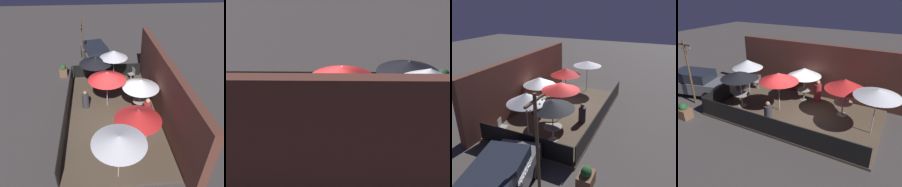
# 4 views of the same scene
# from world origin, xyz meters

# --- Properties ---
(ground_plane) EXTENTS (60.00, 60.00, 0.00)m
(ground_plane) POSITION_xyz_m (0.00, 0.00, 0.00)
(ground_plane) COLOR #423D3A
(patio_deck) EXTENTS (9.07, 5.08, 0.12)m
(patio_deck) POSITION_xyz_m (0.00, 0.00, 0.06)
(patio_deck) COLOR brown
(patio_deck) RESTS_ON ground_plane
(building_wall) EXTENTS (10.67, 0.36, 3.42)m
(building_wall) POSITION_xyz_m (0.00, 2.77, 1.71)
(building_wall) COLOR brown
(building_wall) RESTS_ON ground_plane
(fence_front) EXTENTS (8.87, 0.05, 0.95)m
(fence_front) POSITION_xyz_m (0.00, -2.49, 0.59)
(fence_front) COLOR black
(fence_front) RESTS_ON patio_deck
(fence_side_left) EXTENTS (0.05, 4.88, 0.95)m
(fence_side_left) POSITION_xyz_m (-4.49, 0.00, 0.60)
(fence_side_left) COLOR black
(fence_side_left) RESTS_ON patio_deck
(patio_umbrella_0) EXTENTS (2.01, 2.01, 2.08)m
(patio_umbrella_0) POSITION_xyz_m (-0.22, 1.58, 1.96)
(patio_umbrella_0) COLOR #B2B2B7
(patio_umbrella_0) RESTS_ON patio_deck
(patio_umbrella_1) EXTENTS (2.13, 2.13, 2.08)m
(patio_umbrella_1) POSITION_xyz_m (2.38, 0.96, 1.94)
(patio_umbrella_1) COLOR #B2B2B7
(patio_umbrella_1) RESTS_ON patio_deck
(patio_umbrella_2) EXTENTS (2.12, 2.12, 2.15)m
(patio_umbrella_2) POSITION_xyz_m (-3.09, -0.80, 2.06)
(patio_umbrella_2) COLOR #B2B2B7
(patio_umbrella_2) RESTS_ON patio_deck
(patio_umbrella_3) EXTENTS (1.84, 1.84, 2.43)m
(patio_umbrella_3) POSITION_xyz_m (-3.46, 0.39, 2.30)
(patio_umbrella_3) COLOR #B2B2B7
(patio_umbrella_3) RESTS_ON patio_deck
(patio_umbrella_4) EXTENTS (2.10, 2.10, 2.30)m
(patio_umbrella_4) POSITION_xyz_m (4.08, -0.08, 2.24)
(patio_umbrella_4) COLOR #B2B2B7
(patio_umbrella_4) RESTS_ON patio_deck
(patio_umbrella_5) EXTENTS (2.16, 2.16, 2.21)m
(patio_umbrella_5) POSITION_xyz_m (-0.91, -0.21, 2.11)
(patio_umbrella_5) COLOR #B2B2B7
(patio_umbrella_5) RESTS_ON patio_deck
(dining_table_0) EXTENTS (0.77, 0.77, 0.71)m
(dining_table_0) POSITION_xyz_m (-0.22, 1.58, 0.67)
(dining_table_0) COLOR #9E998E
(dining_table_0) RESTS_ON patio_deck
(dining_table_1) EXTENTS (0.99, 0.99, 0.77)m
(dining_table_1) POSITION_xyz_m (2.38, 0.96, 0.73)
(dining_table_1) COLOR #9E998E
(dining_table_1) RESTS_ON patio_deck
(dining_table_2) EXTENTS (0.90, 0.90, 0.77)m
(dining_table_2) POSITION_xyz_m (-3.09, -0.80, 0.73)
(dining_table_2) COLOR #9E998E
(dining_table_2) RESTS_ON patio_deck
(patio_chair_0) EXTENTS (0.53, 0.53, 0.91)m
(patio_chair_0) POSITION_xyz_m (-4.14, -0.30, 0.62)
(patio_chair_0) COLOR gray
(patio_chair_0) RESTS_ON patio_deck
(patio_chair_1) EXTENTS (0.49, 0.49, 0.95)m
(patio_chair_1) POSITION_xyz_m (-3.79, 1.73, 0.65)
(patio_chair_1) COLOR gray
(patio_chair_1) RESTS_ON patio_deck
(patron_0) EXTENTS (0.61, 0.61, 1.37)m
(patron_0) POSITION_xyz_m (0.57, 1.84, 0.73)
(patron_0) COLOR maroon
(patron_0) RESTS_ON patio_deck
(patron_1) EXTENTS (0.51, 0.51, 1.14)m
(patron_1) POSITION_xyz_m (-0.82, -1.49, 0.61)
(patron_1) COLOR #333338
(patron_1) RESTS_ON patio_deck
(planter_box) EXTENTS (0.79, 0.55, 0.88)m
(planter_box) POSITION_xyz_m (-5.13, -3.22, 0.38)
(planter_box) COLOR brown
(planter_box) RESTS_ON ground_plane
(light_post) EXTENTS (1.10, 0.12, 3.86)m
(light_post) POSITION_xyz_m (-6.03, -1.74, 2.16)
(light_post) COLOR brown
(light_post) RESTS_ON ground_plane
(parked_car_0) EXTENTS (4.68, 2.69, 1.62)m
(parked_car_0) POSITION_xyz_m (-7.04, -0.77, 0.85)
(parked_car_0) COLOR #5B5B60
(parked_car_0) RESTS_ON ground_plane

